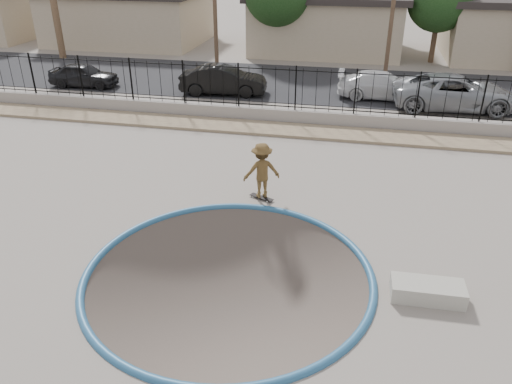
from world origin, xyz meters
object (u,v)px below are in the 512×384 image
Objects in this scene: car_b at (223,80)px; skateboard at (262,197)px; car_d at (455,92)px; car_a at (84,75)px; car_c at (383,85)px; skater at (262,174)px; concrete_ledge at (427,291)px.

skateboard is at bearing -164.62° from car_b.
skateboard is 0.14× the size of car_d.
skateboard is 12.87m from car_d.
car_a is 0.82× the size of car_c.
car_c is at bearing -89.14° from car_b.
skateboard is (-0.00, -0.00, -0.81)m from skater.
car_a is at bearing 138.30° from concrete_ledge.
skater is at bearing 161.34° from car_c.
car_d is at bearing -147.33° from skater.
car_a is 0.84× the size of car_b.
car_c is 3.44m from car_d.
car_c is 0.78× the size of car_d.
skater is 11.71m from car_b.
car_b is (-4.20, 10.93, -0.12)m from skater.
skateboard is 6.02m from concrete_ledge.
skater is at bearing -134.40° from car_a.
car_a is at bearing 85.35° from car_b.
car_a is at bearing 92.76° from car_c.
car_b is 0.76× the size of car_d.
car_b is 8.02m from car_c.
skateboard is 16.12m from car_a.
car_c is (-0.80, 15.75, 0.48)m from concrete_ledge.
skater is 0.31× the size of car_d.
car_b is 0.98× the size of car_c.
concrete_ledge is 14.89m from car_d.
car_d reaches higher than concrete_ledge.
concrete_ledge is at bearing 167.22° from car_d.
skater is 0.40× the size of car_b.
skateboard is at bearing 139.39° from concrete_ledge.
car_a is at bearing 161.94° from skateboard.
car_b is at bearing 95.47° from car_c.
skateboard is at bearing 143.57° from car_d.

